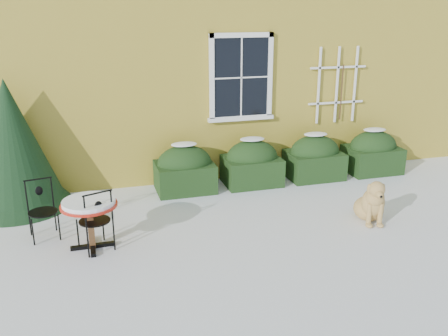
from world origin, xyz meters
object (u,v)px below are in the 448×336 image
object	(u,v)px
bistro_table	(89,208)
dog	(372,204)
patio_chair_near	(96,220)
evergreen_shrub	(13,157)
patio_chair_far	(42,209)

from	to	relation	value
bistro_table	dog	size ratio (longest dim) A/B	0.99
bistro_table	patio_chair_near	size ratio (longest dim) A/B	0.86
dog	patio_chair_near	bearing A→B (deg)	-169.47
patio_chair_near	evergreen_shrub	bearing A→B (deg)	-79.05
patio_chair_near	patio_chair_far	size ratio (longest dim) A/B	1.04
evergreen_shrub	patio_chair_near	distance (m)	2.39
bistro_table	patio_chair_far	size ratio (longest dim) A/B	0.90
patio_chair_near	patio_chair_far	world-z (taller)	patio_chair_near
evergreen_shrub	dog	xyz separation A→B (m)	(5.40, -2.25, -0.57)
evergreen_shrub	patio_chair_far	bearing A→B (deg)	-71.02
patio_chair_near	patio_chair_far	bearing A→B (deg)	-60.91
bistro_table	dog	distance (m)	4.29
patio_chair_near	dog	world-z (taller)	patio_chair_near
patio_chair_near	patio_chair_far	distance (m)	0.97
bistro_table	dog	bearing A→B (deg)	-4.10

